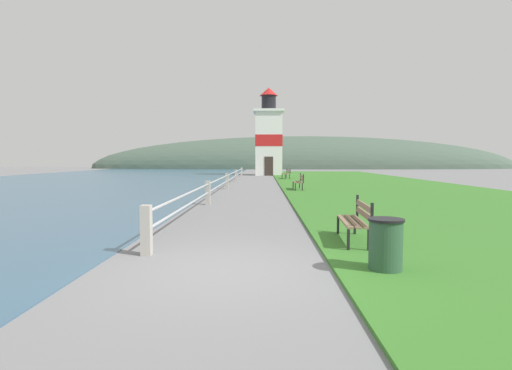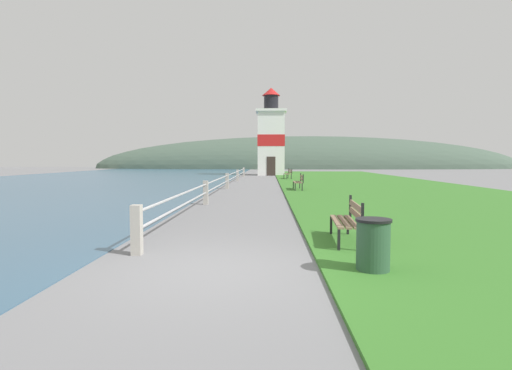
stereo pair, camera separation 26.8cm
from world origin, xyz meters
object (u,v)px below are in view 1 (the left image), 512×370
(park_bench_near, at_px, (357,218))
(lighthouse, at_px, (269,138))
(park_bench_midway, at_px, (299,181))
(trash_bin, at_px, (386,246))
(park_bench_far, at_px, (287,173))

(park_bench_near, bearing_deg, lighthouse, -83.91)
(park_bench_midway, height_order, lighthouse, lighthouse)
(park_bench_midway, relative_size, trash_bin, 2.02)
(park_bench_far, distance_m, lighthouse, 9.72)
(park_bench_near, bearing_deg, trash_bin, 92.71)
(park_bench_far, height_order, lighthouse, lighthouse)
(lighthouse, bearing_deg, trash_bin, -88.08)
(park_bench_far, relative_size, lighthouse, 0.18)
(park_bench_midway, xyz_separation_m, lighthouse, (-1.39, 21.21, 3.46))
(park_bench_near, height_order, trash_bin, park_bench_near)
(park_bench_near, xyz_separation_m, park_bench_midway, (0.10, 13.93, 0.00))
(lighthouse, distance_m, trash_bin, 37.41)
(lighthouse, height_order, trash_bin, lighthouse)
(park_bench_midway, bearing_deg, lighthouse, -86.08)
(park_bench_midway, relative_size, park_bench_far, 1.02)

